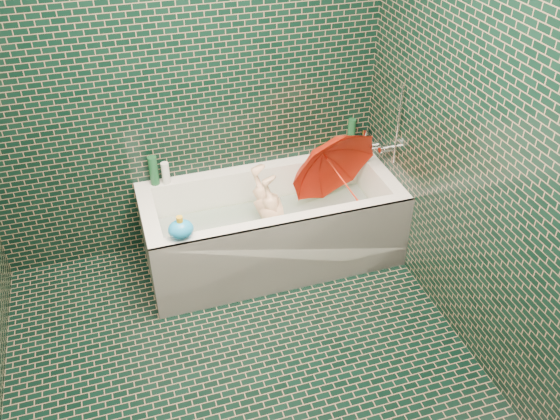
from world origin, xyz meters
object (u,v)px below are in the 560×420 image
object	(u,v)px
bathtub	(272,233)
umbrella	(342,179)
rubber_duck	(327,150)
bath_toy	(181,229)
child	(277,223)

from	to	relation	value
bathtub	umbrella	bearing A→B (deg)	-3.50
rubber_duck	bath_toy	world-z (taller)	bath_toy
bath_toy	rubber_duck	bearing A→B (deg)	13.92
bathtub	rubber_duck	distance (m)	0.73
rubber_duck	bath_toy	distance (m)	1.33
umbrella	rubber_duck	xyz separation A→B (m)	(0.04, 0.38, 0.01)
child	umbrella	distance (m)	0.53
child	bath_toy	xyz separation A→B (m)	(-0.67, -0.28, 0.31)
bathtub	child	distance (m)	0.10
umbrella	bath_toy	bearing A→B (deg)	-171.67
bathtub	bath_toy	world-z (taller)	bath_toy
rubber_duck	umbrella	bearing A→B (deg)	-80.36
bathtub	child	bearing A→B (deg)	-33.87
umbrella	rubber_duck	distance (m)	0.38
bathtub	bath_toy	size ratio (longest dim) A/B	9.54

